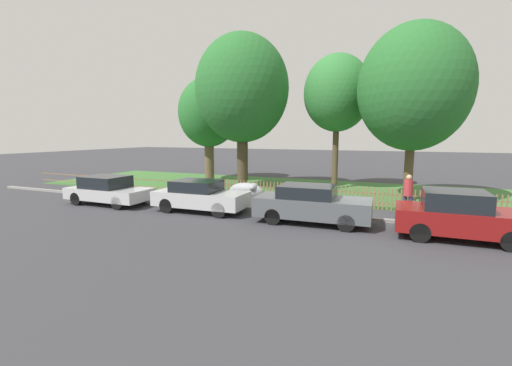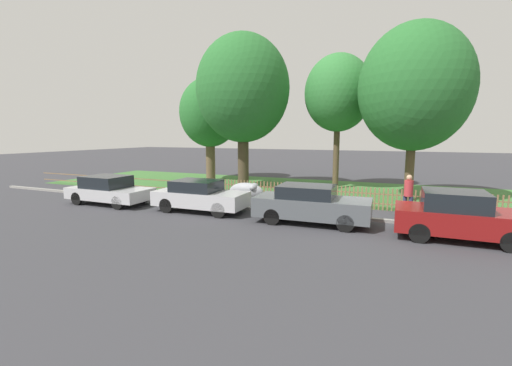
# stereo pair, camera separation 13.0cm
# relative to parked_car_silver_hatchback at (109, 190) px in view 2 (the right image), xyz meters

# --- Properties ---
(ground_plane) EXTENTS (120.00, 120.00, 0.00)m
(ground_plane) POSITION_rel_parked_car_silver_hatchback_xyz_m (10.75, 1.31, -0.68)
(ground_plane) COLOR #38383D
(kerb_stone) EXTENTS (40.66, 0.20, 0.12)m
(kerb_stone) POSITION_rel_parked_car_silver_hatchback_xyz_m (10.75, 1.41, -0.62)
(kerb_stone) COLOR gray
(kerb_stone) RESTS_ON ground
(grass_strip) EXTENTS (40.66, 8.89, 0.01)m
(grass_strip) POSITION_rel_parked_car_silver_hatchback_xyz_m (10.75, 8.02, -0.67)
(grass_strip) COLOR #3D7033
(grass_strip) RESTS_ON ground
(park_fence) EXTENTS (40.66, 0.05, 0.98)m
(park_fence) POSITION_rel_parked_car_silver_hatchback_xyz_m (10.75, 3.59, -0.19)
(park_fence) COLOR olive
(park_fence) RESTS_ON ground
(parked_car_silver_hatchback) EXTENTS (4.07, 1.80, 1.34)m
(parked_car_silver_hatchback) POSITION_rel_parked_car_silver_hatchback_xyz_m (0.00, 0.00, 0.00)
(parked_car_silver_hatchback) COLOR #BCBCC1
(parked_car_silver_hatchback) RESTS_ON ground
(parked_car_black_saloon) EXTENTS (4.02, 1.77, 1.35)m
(parked_car_black_saloon) POSITION_rel_parked_car_silver_hatchback_xyz_m (4.85, 0.30, 0.01)
(parked_car_black_saloon) COLOR #BCBCC1
(parked_car_black_saloon) RESTS_ON ground
(parked_car_navy_estate) EXTENTS (4.27, 1.85, 1.42)m
(parked_car_navy_estate) POSITION_rel_parked_car_silver_hatchback_xyz_m (9.70, 0.23, 0.05)
(parked_car_navy_estate) COLOR #51565B
(parked_car_navy_estate) RESTS_ON ground
(parked_car_red_compact) EXTENTS (3.80, 1.82, 1.54)m
(parked_car_red_compact) POSITION_rel_parked_car_silver_hatchback_xyz_m (14.45, 0.02, 0.09)
(parked_car_red_compact) COLOR maroon
(parked_car_red_compact) RESTS_ON ground
(covered_motorcycle) EXTENTS (1.84, 0.75, 1.06)m
(covered_motorcycle) POSITION_rel_parked_car_silver_hatchback_xyz_m (6.16, 2.30, -0.04)
(covered_motorcycle) COLOR black
(covered_motorcycle) RESTS_ON ground
(tree_nearest_kerb) EXTENTS (4.25, 4.25, 7.28)m
(tree_nearest_kerb) POSITION_rel_parked_car_silver_hatchback_xyz_m (0.05, 9.42, 4.11)
(tree_nearest_kerb) COLOR brown
(tree_nearest_kerb) RESTS_ON ground
(tree_behind_motorcycle) EXTENTS (5.52, 5.52, 9.16)m
(tree_behind_motorcycle) POSITION_rel_parked_car_silver_hatchback_xyz_m (3.86, 6.82, 5.27)
(tree_behind_motorcycle) COLOR #473828
(tree_behind_motorcycle) RESTS_ON ground
(tree_mid_park) EXTENTS (3.95, 3.95, 7.98)m
(tree_mid_park) POSITION_rel_parked_car_silver_hatchback_xyz_m (9.09, 8.93, 5.01)
(tree_mid_park) COLOR brown
(tree_mid_park) RESTS_ON ground
(tree_far_left) EXTENTS (5.28, 5.28, 8.56)m
(tree_far_left) POSITION_rel_parked_car_silver_hatchback_xyz_m (13.13, 6.48, 4.83)
(tree_far_left) COLOR brown
(tree_far_left) RESTS_ON ground
(pedestrian_near_fence) EXTENTS (0.44, 0.44, 1.68)m
(pedestrian_near_fence) POSITION_rel_parked_car_silver_hatchback_xyz_m (13.05, 2.84, 0.28)
(pedestrian_near_fence) COLOR #2D3351
(pedestrian_near_fence) RESTS_ON ground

